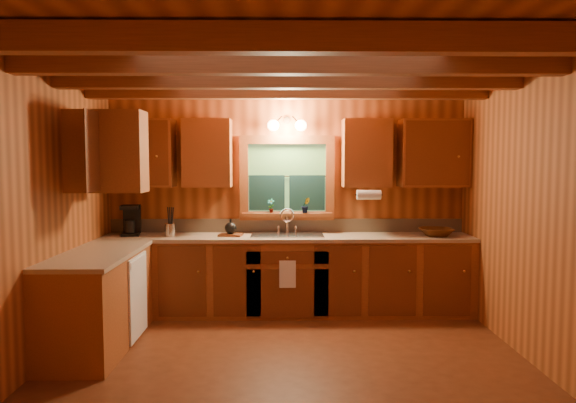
# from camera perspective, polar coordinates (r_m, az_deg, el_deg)

# --- Properties ---
(room) EXTENTS (4.20, 4.20, 4.20)m
(room) POSITION_cam_1_polar(r_m,az_deg,el_deg) (4.54, 0.11, -1.39)
(room) COLOR #5D2D16
(room) RESTS_ON ground
(ceiling_beams) EXTENTS (4.20, 2.54, 0.18)m
(ceiling_beams) POSITION_cam_1_polar(r_m,az_deg,el_deg) (4.58, 0.12, 13.60)
(ceiling_beams) COLOR brown
(ceiling_beams) RESTS_ON room
(base_cabinets) EXTENTS (4.20, 2.22, 0.86)m
(base_cabinets) POSITION_cam_1_polar(r_m,az_deg,el_deg) (5.97, -4.85, -8.50)
(base_cabinets) COLOR brown
(base_cabinets) RESTS_ON ground
(countertop) EXTENTS (4.20, 2.24, 0.04)m
(countertop) POSITION_cam_1_polar(r_m,az_deg,el_deg) (5.89, -4.74, -4.21)
(countertop) COLOR tan
(countertop) RESTS_ON base_cabinets
(backsplash) EXTENTS (4.20, 0.02, 0.16)m
(backsplash) POSITION_cam_1_polar(r_m,az_deg,el_deg) (6.45, -0.11, -2.55)
(backsplash) COLOR tan
(backsplash) RESTS_ON room
(dishwasher_panel) EXTENTS (0.02, 0.60, 0.80)m
(dishwasher_panel) POSITION_cam_1_polar(r_m,az_deg,el_deg) (5.55, -15.58, -9.63)
(dishwasher_panel) COLOR white
(dishwasher_panel) RESTS_ON base_cabinets
(upper_cabinets) EXTENTS (4.19, 1.77, 0.78)m
(upper_cabinets) POSITION_cam_1_polar(r_m,az_deg,el_deg) (5.96, -5.52, 5.15)
(upper_cabinets) COLOR brown
(upper_cabinets) RESTS_ON room
(window) EXTENTS (1.12, 0.08, 1.00)m
(window) POSITION_cam_1_polar(r_m,az_deg,el_deg) (6.39, -0.11, 2.32)
(window) COLOR brown
(window) RESTS_ON room
(window_sill) EXTENTS (1.06, 0.14, 0.04)m
(window_sill) POSITION_cam_1_polar(r_m,az_deg,el_deg) (6.37, -0.10, -1.37)
(window_sill) COLOR brown
(window_sill) RESTS_ON room
(wall_sconce) EXTENTS (0.45, 0.21, 0.17)m
(wall_sconce) POSITION_cam_1_polar(r_m,az_deg,el_deg) (6.28, -0.10, 8.09)
(wall_sconce) COLOR black
(wall_sconce) RESTS_ON room
(paper_towel_roll) EXTENTS (0.27, 0.11, 0.11)m
(paper_towel_roll) POSITION_cam_1_polar(r_m,az_deg,el_deg) (6.14, 8.54, 0.71)
(paper_towel_roll) COLOR white
(paper_towel_roll) RESTS_ON upper_cabinets
(dish_towel) EXTENTS (0.18, 0.01, 0.30)m
(dish_towel) POSITION_cam_1_polar(r_m,az_deg,el_deg) (5.91, -0.05, -7.70)
(dish_towel) COLOR white
(dish_towel) RESTS_ON base_cabinets
(sink) EXTENTS (0.82, 0.48, 0.43)m
(sink) POSITION_cam_1_polar(r_m,az_deg,el_deg) (6.19, -0.08, -4.01)
(sink) COLOR silver
(sink) RESTS_ON countertop
(coffee_maker) EXTENTS (0.20, 0.25, 0.35)m
(coffee_maker) POSITION_cam_1_polar(r_m,az_deg,el_deg) (6.44, -16.28, -1.93)
(coffee_maker) COLOR black
(coffee_maker) RESTS_ON countertop
(utensil_crock) EXTENTS (0.12, 0.12, 0.33)m
(utensil_crock) POSITION_cam_1_polar(r_m,az_deg,el_deg) (6.22, -12.37, -2.88)
(utensil_crock) COLOR silver
(utensil_crock) RESTS_ON countertop
(cutting_board) EXTENTS (0.28, 0.22, 0.02)m
(cutting_board) POSITION_cam_1_polar(r_m,az_deg,el_deg) (6.17, -6.09, -3.53)
(cutting_board) COLOR #622D15
(cutting_board) RESTS_ON countertop
(teakettle) EXTENTS (0.13, 0.13, 0.17)m
(teakettle) POSITION_cam_1_polar(r_m,az_deg,el_deg) (6.16, -6.09, -2.80)
(teakettle) COLOR black
(teakettle) RESTS_ON cutting_board
(wicker_basket) EXTENTS (0.39, 0.39, 0.09)m
(wicker_basket) POSITION_cam_1_polar(r_m,az_deg,el_deg) (6.33, 15.41, -3.15)
(wicker_basket) COLOR #48230C
(wicker_basket) RESTS_ON countertop
(potted_plant_left) EXTENTS (0.10, 0.09, 0.17)m
(potted_plant_left) POSITION_cam_1_polar(r_m,az_deg,el_deg) (6.34, -1.82, -0.45)
(potted_plant_left) COLOR #622D15
(potted_plant_left) RESTS_ON window_sill
(potted_plant_right) EXTENTS (0.12, 0.10, 0.18)m
(potted_plant_right) POSITION_cam_1_polar(r_m,az_deg,el_deg) (6.33, 1.89, -0.40)
(potted_plant_right) COLOR #622D15
(potted_plant_right) RESTS_ON window_sill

